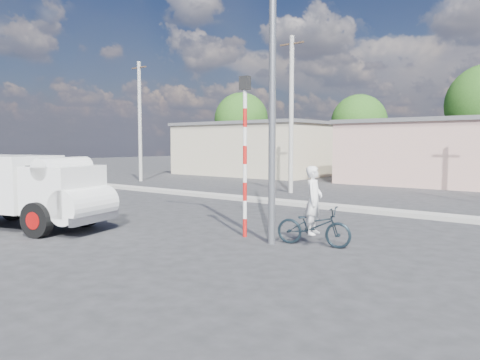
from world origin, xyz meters
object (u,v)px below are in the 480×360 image
Objects in this scene: streetlight at (267,47)px; bicycle at (314,226)px; truck at (27,188)px; cyclist at (314,212)px; traffic_pole at (245,142)px.

bicycle is at bearing 23.27° from streetlight.
bicycle is at bearing 7.39° from truck.
streetlight reaches higher than bicycle.
bicycle is 0.35m from cyclist.
truck is 8.28m from streetlight.
bicycle is 2.93m from traffic_pole.
truck is at bearing 100.31° from bicycle.
streetlight reaches higher than truck.
traffic_pole is (-2.04, -0.18, 2.09)m from bicycle.
truck reaches higher than cyclist.
traffic_pole is (5.89, 3.09, 1.38)m from truck.
bicycle is 1.12× the size of cyclist.
truck is at bearing 100.31° from cyclist.
cyclist is (7.94, 3.27, -0.36)m from truck.
traffic_pole is (-2.04, -0.18, 1.74)m from cyclist.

